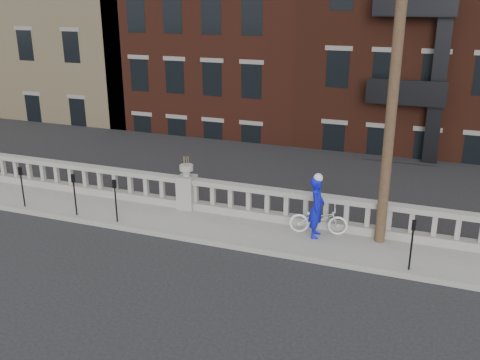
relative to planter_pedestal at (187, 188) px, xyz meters
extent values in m
plane|color=black|center=(0.00, -3.95, -0.83)|extent=(120.00, 120.00, 0.00)
cube|color=gray|center=(0.00, -0.95, -0.76)|extent=(32.00, 2.20, 0.15)
cube|color=gray|center=(0.00, 0.00, -0.56)|extent=(28.00, 0.34, 0.25)
cube|color=gray|center=(0.00, 0.00, 0.27)|extent=(28.00, 0.34, 0.16)
cube|color=gray|center=(0.00, 0.00, -0.13)|extent=(0.55, 0.55, 1.10)
cylinder|color=gray|center=(0.00, 0.00, 0.52)|extent=(0.24, 0.24, 0.20)
cylinder|color=gray|center=(0.00, 0.00, 0.70)|extent=(0.44, 0.44, 0.18)
cube|color=#605E59|center=(0.00, 0.35, -3.26)|extent=(36.00, 0.50, 5.15)
cube|color=black|center=(0.00, 22.00, -6.08)|extent=(80.00, 44.00, 0.50)
cube|color=#595651|center=(-2.00, 4.50, -3.83)|extent=(16.00, 7.00, 4.00)
cube|color=tan|center=(-17.00, 17.00, 4.17)|extent=(18.00, 16.00, 20.00)
cube|color=#401B12|center=(-4.00, 16.00, 1.17)|extent=(10.00, 14.00, 14.00)
cube|color=#3C1A10|center=(6.00, 16.00, 1.92)|extent=(10.00, 14.00, 15.50)
cylinder|color=#422D1E|center=(6.20, -0.35, 4.32)|extent=(0.28, 0.28, 10.00)
cylinder|color=black|center=(-5.09, -1.80, -0.13)|extent=(0.05, 0.05, 1.10)
cube|color=black|center=(-5.09, -1.80, 0.55)|extent=(0.10, 0.08, 0.26)
cube|color=black|center=(-5.09, -1.85, 0.59)|extent=(0.06, 0.01, 0.08)
cylinder|color=black|center=(-3.03, -1.80, -0.13)|extent=(0.05, 0.05, 1.10)
cube|color=black|center=(-3.03, -1.80, 0.55)|extent=(0.10, 0.08, 0.26)
cube|color=black|center=(-3.03, -1.85, 0.59)|extent=(0.06, 0.01, 0.08)
cylinder|color=black|center=(-1.53, -1.80, -0.13)|extent=(0.05, 0.05, 1.10)
cube|color=black|center=(-1.53, -1.80, 0.55)|extent=(0.10, 0.08, 0.26)
cube|color=black|center=(-1.53, -1.85, 0.59)|extent=(0.06, 0.01, 0.08)
cylinder|color=black|center=(7.11, -1.80, -0.13)|extent=(0.05, 0.05, 1.10)
cube|color=black|center=(7.11, -1.80, 0.55)|extent=(0.10, 0.08, 0.26)
cube|color=black|center=(7.11, -1.85, 0.59)|extent=(0.06, 0.01, 0.08)
imported|color=white|center=(4.45, -0.45, -0.24)|extent=(1.77, 0.91, 0.88)
imported|color=#0C11BF|center=(4.43, -0.67, 0.22)|extent=(0.47, 0.68, 1.80)
camera|label=1|loc=(7.37, -14.62, 5.90)|focal=40.00mm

